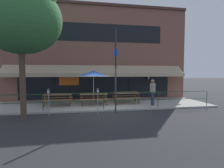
{
  "coord_description": "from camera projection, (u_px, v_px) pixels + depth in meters",
  "views": [
    {
      "loc": [
        -1.27,
        -9.96,
        2.24
      ],
      "look_at": [
        0.73,
        1.6,
        1.5
      ],
      "focal_mm": 28.0,
      "sensor_mm": 36.0,
      "label": 1
    }
  ],
  "objects": [
    {
      "name": "parking_meter_far",
      "position": [
        98.0,
        93.0,
        9.45
      ],
      "size": [
        0.15,
        0.16,
        1.42
      ],
      "color": "gray",
      "rests_on": "ground"
    },
    {
      "name": "street_sign_pole",
      "position": [
        116.0,
        70.0,
        9.65
      ],
      "size": [
        0.28,
        0.09,
        4.65
      ],
      "color": "#2D2D33",
      "rests_on": "ground"
    },
    {
      "name": "picnic_table_left",
      "position": [
        58.0,
        96.0,
        11.48
      ],
      "size": [
        1.8,
        1.42,
        0.76
      ],
      "color": "brown",
      "rests_on": "patio_deck"
    },
    {
      "name": "pedestrian_walking",
      "position": [
        153.0,
        91.0,
        11.57
      ],
      "size": [
        0.27,
        0.62,
        1.71
      ],
      "color": "navy",
      "rests_on": "patio_deck"
    },
    {
      "name": "patio_deck",
      "position": [
        101.0,
        105.0,
        12.11
      ],
      "size": [
        15.0,
        4.0,
        0.1
      ],
      "primitive_type": "cube",
      "color": "#ADA89E",
      "rests_on": "ground"
    },
    {
      "name": "parking_meter_near",
      "position": [
        48.0,
        94.0,
        9.1
      ],
      "size": [
        0.15,
        0.16,
        1.42
      ],
      "color": "gray",
      "rests_on": "ground"
    },
    {
      "name": "picnic_table_centre",
      "position": [
        94.0,
        96.0,
        11.79
      ],
      "size": [
        1.8,
        1.42,
        0.76
      ],
      "color": "brown",
      "rests_on": "patio_deck"
    },
    {
      "name": "patio_umbrella_centre",
      "position": [
        93.0,
        74.0,
        11.75
      ],
      "size": [
        2.14,
        2.14,
        2.38
      ],
      "color": "#B7B2A8",
      "rests_on": "patio_deck"
    },
    {
      "name": "patio_railing",
      "position": [
        104.0,
        97.0,
        10.39
      ],
      "size": [
        13.84,
        0.04,
        0.97
      ],
      "color": "#194723",
      "rests_on": "patio_deck"
    },
    {
      "name": "restaurant_building",
      "position": [
        98.0,
        53.0,
        14.06
      ],
      "size": [
        15.0,
        1.6,
        7.73
      ],
      "color": "brown",
      "rests_on": "ground"
    },
    {
      "name": "street_tree_curbside",
      "position": [
        22.0,
        15.0,
        8.2
      ],
      "size": [
        3.85,
        3.46,
        6.99
      ],
      "color": "brown",
      "rests_on": "ground"
    },
    {
      "name": "ground_plane",
      "position": [
        104.0,
        112.0,
        10.15
      ],
      "size": [
        120.0,
        120.0,
        0.0
      ],
      "primitive_type": "plane",
      "color": "#2D2D30"
    },
    {
      "name": "picnic_table_right",
      "position": [
        126.0,
        95.0,
        12.4
      ],
      "size": [
        1.8,
        1.42,
        0.76
      ],
      "color": "brown",
      "rests_on": "patio_deck"
    }
  ]
}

